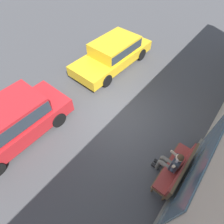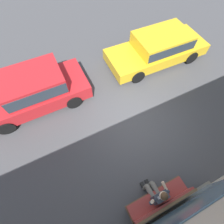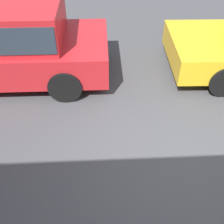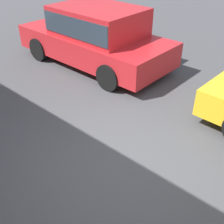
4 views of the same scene
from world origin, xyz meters
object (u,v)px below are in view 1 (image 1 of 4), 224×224
bench (177,169)px  person_on_phone (172,163)px  parked_car_mid (12,120)px  parked_car_near (114,52)px

bench → person_on_phone: size_ratio=1.40×
bench → parked_car_mid: 5.82m
bench → parked_car_near: 6.42m
parked_car_near → parked_car_mid: 5.75m
person_on_phone → parked_car_mid: (2.19, -5.16, 0.11)m
person_on_phone → parked_car_near: size_ratio=0.28×
bench → parked_car_mid: parked_car_mid is taller
bench → parked_car_mid: (2.20, -5.38, 0.24)m
parked_car_mid → person_on_phone: bearing=113.0°
person_on_phone → parked_car_near: bearing=-124.8°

